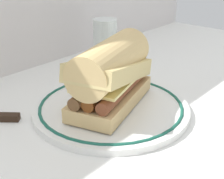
{
  "coord_description": "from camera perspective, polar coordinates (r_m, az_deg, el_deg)",
  "views": [
    {
      "loc": [
        -0.39,
        -0.35,
        0.29
      ],
      "look_at": [
        0.01,
        -0.0,
        0.04
      ],
      "focal_mm": 51.9,
      "sensor_mm": 36.0,
      "label": 1
    }
  ],
  "objects": [
    {
      "name": "sausage_sandwich",
      "position": [
        0.57,
        0.0,
        2.81
      ],
      "size": [
        0.21,
        0.14,
        0.12
      ],
      "rotation": [
        0.0,
        0.0,
        0.29
      ],
      "color": "tan",
      "rests_on": "plate"
    },
    {
      "name": "plate",
      "position": [
        0.6,
        0.0,
        -3.23
      ],
      "size": [
        0.29,
        0.29,
        0.01
      ],
      "color": "white",
      "rests_on": "ground_plane"
    },
    {
      "name": "ground_plane",
      "position": [
        0.6,
        -0.9,
        -4.19
      ],
      "size": [
        1.5,
        1.5,
        0.0
      ],
      "primitive_type": "plane",
      "color": "white"
    },
    {
      "name": "drinking_glass",
      "position": [
        0.84,
        -1.21,
        7.87
      ],
      "size": [
        0.06,
        0.06,
        0.12
      ],
      "color": "silver",
      "rests_on": "ground_plane"
    }
  ]
}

